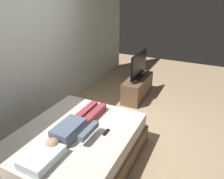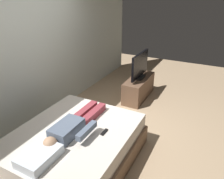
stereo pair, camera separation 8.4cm
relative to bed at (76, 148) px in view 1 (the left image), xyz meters
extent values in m
plane|color=tan|center=(0.73, -0.21, -0.26)|extent=(10.00, 10.00, 0.00)
cube|color=silver|center=(1.13, 1.32, 1.14)|extent=(6.40, 0.10, 2.80)
cube|color=brown|center=(0.00, 0.00, -0.11)|extent=(1.90, 1.60, 0.30)
cube|color=silver|center=(0.00, 0.00, 0.16)|extent=(1.82, 1.52, 0.24)
cube|color=white|center=(-0.63, 0.00, 0.34)|extent=(0.48, 0.34, 0.12)
cube|color=slate|center=(-0.10, 0.01, 0.37)|extent=(0.48, 0.28, 0.18)
sphere|color=tan|center=(-0.43, 0.01, 0.37)|extent=(0.18, 0.18, 0.18)
cube|color=#993842|center=(0.44, -0.07, 0.33)|extent=(0.60, 0.11, 0.11)
cube|color=#993842|center=(0.44, 0.09, 0.33)|extent=(0.60, 0.11, 0.11)
cube|color=slate|center=(-0.04, -0.27, 0.41)|extent=(0.40, 0.08, 0.08)
cube|color=black|center=(0.18, -0.41, 0.29)|extent=(0.15, 0.04, 0.02)
cube|color=brown|center=(2.40, -0.08, -0.01)|extent=(1.10, 0.40, 0.50)
cube|color=black|center=(2.40, -0.08, 0.26)|extent=(0.32, 0.20, 0.05)
cube|color=black|center=(2.40, -0.08, 0.56)|extent=(0.88, 0.05, 0.54)
camera|label=1|loc=(-1.98, -1.55, 2.09)|focal=34.31mm
camera|label=2|loc=(-1.94, -1.62, 2.09)|focal=34.31mm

